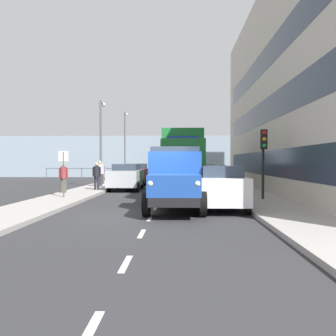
{
  "coord_description": "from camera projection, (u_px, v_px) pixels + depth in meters",
  "views": [
    {
      "loc": [
        -1.0,
        12.54,
        1.88
      ],
      "look_at": [
        -0.29,
        -8.3,
        1.5
      ],
      "focal_mm": 37.89,
      "sensor_mm": 36.0,
      "label": 1
    }
  ],
  "objects": [
    {
      "name": "ground_plane",
      "position": [
        163.0,
        193.0,
        20.86
      ],
      "size": [
        80.0,
        80.0,
        0.0
      ],
      "primitive_type": "plane",
      "color": "#2D2D30"
    },
    {
      "name": "sidewalk_left",
      "position": [
        243.0,
        192.0,
        20.69
      ],
      "size": [
        2.42,
        37.98,
        0.15
      ],
      "primitive_type": "cube",
      "color": "#9E9993",
      "rests_on": "ground_plane"
    },
    {
      "name": "sidewalk_right",
      "position": [
        84.0,
        192.0,
        21.02
      ],
      "size": [
        2.42,
        37.98,
        0.15
      ],
      "primitive_type": "cube",
      "color": "#9E9993",
      "rests_on": "ground_plane"
    },
    {
      "name": "road_centreline_markings",
      "position": [
        162.0,
        195.0,
        20.08
      ],
      "size": [
        0.12,
        33.65,
        0.01
      ],
      "color": "silver",
      "rests_on": "ground_plane"
    },
    {
      "name": "building_terrace",
      "position": [
        314.0,
        90.0,
        21.23
      ],
      "size": [
        6.3,
        26.48,
        12.42
      ],
      "color": "beige",
      "rests_on": "ground_plane"
    },
    {
      "name": "sea_horizon",
      "position": [
        172.0,
        157.0,
        42.78
      ],
      "size": [
        80.0,
        0.8,
        5.0
      ],
      "primitive_type": "cube",
      "color": "#8C9EAD",
      "rests_on": "ground_plane"
    },
    {
      "name": "seawall_railing",
      "position": [
        171.0,
        170.0,
        39.22
      ],
      "size": [
        28.08,
        0.08,
        1.2
      ],
      "color": "#4C5156",
      "rests_on": "ground_plane"
    },
    {
      "name": "truck_vintage_blue",
      "position": [
        175.0,
        180.0,
        13.38
      ],
      "size": [
        2.17,
        5.64,
        2.43
      ],
      "color": "black",
      "rests_on": "ground_plane"
    },
    {
      "name": "lorry_cargo_green",
      "position": [
        183.0,
        159.0,
        22.65
      ],
      "size": [
        2.58,
        8.2,
        3.87
      ],
      "color": "#1E7033",
      "rests_on": "ground_plane"
    },
    {
      "name": "car_white_kerbside_near",
      "position": [
        220.0,
        187.0,
        13.75
      ],
      "size": [
        1.9,
        3.8,
        1.72
      ],
      "color": "white",
      "rests_on": "ground_plane"
    },
    {
      "name": "car_grey_kerbside_1",
      "position": [
        209.0,
        180.0,
        18.99
      ],
      "size": [
        1.9,
        3.92,
        1.72
      ],
      "color": "slate",
      "rests_on": "ground_plane"
    },
    {
      "name": "car_red_kerbside_2",
      "position": [
        202.0,
        176.0,
        24.52
      ],
      "size": [
        1.84,
        4.58,
        1.72
      ],
      "color": "#B21E1E",
      "rests_on": "ground_plane"
    },
    {
      "name": "car_black_kerbside_3",
      "position": [
        198.0,
        173.0,
        30.71
      ],
      "size": [
        1.78,
        4.11,
        1.72
      ],
      "color": "black",
      "rests_on": "ground_plane"
    },
    {
      "name": "car_silver_oppositeside_0",
      "position": [
        127.0,
        176.0,
        23.44
      ],
      "size": [
        1.98,
        4.6,
        1.72
      ],
      "color": "#B7BABF",
      "rests_on": "ground_plane"
    },
    {
      "name": "car_maroon_oppositeside_1",
      "position": [
        137.0,
        174.0,
        29.23
      ],
      "size": [
        1.81,
        4.55,
        1.72
      ],
      "color": "maroon",
      "rests_on": "ground_plane"
    },
    {
      "name": "pedestrian_couple_b",
      "position": [
        63.0,
        175.0,
        19.66
      ],
      "size": [
        0.53,
        0.34,
        1.66
      ],
      "color": "#4C473D",
      "rests_on": "sidewalk_right"
    },
    {
      "name": "pedestrian_by_lamp",
      "position": [
        97.0,
        174.0,
        21.82
      ],
      "size": [
        0.53,
        0.34,
        1.68
      ],
      "color": "black",
      "rests_on": "sidewalk_right"
    },
    {
      "name": "pedestrian_couple_a",
      "position": [
        100.0,
        171.0,
        24.56
      ],
      "size": [
        0.53,
        0.34,
        1.79
      ],
      "color": "#383342",
      "rests_on": "sidewalk_right"
    },
    {
      "name": "pedestrian_with_bag",
      "position": [
        102.0,
        171.0,
        27.41
      ],
      "size": [
        0.53,
        0.34,
        1.65
      ],
      "color": "#4C473D",
      "rests_on": "sidewalk_right"
    },
    {
      "name": "traffic_light_near",
      "position": [
        264.0,
        149.0,
        16.23
      ],
      "size": [
        0.28,
        0.41,
        3.2
      ],
      "color": "black",
      "rests_on": "sidewalk_left"
    },
    {
      "name": "lamp_post_promenade",
      "position": [
        101.0,
        135.0,
        25.85
      ],
      "size": [
        0.32,
        1.14,
        6.16
      ],
      "color": "#59595B",
      "rests_on": "sidewalk_right"
    },
    {
      "name": "lamp_post_far",
      "position": [
        125.0,
        139.0,
        36.63
      ],
      "size": [
        0.32,
        1.14,
        6.88
      ],
      "color": "#59595B",
      "rests_on": "sidewalk_right"
    },
    {
      "name": "street_sign",
      "position": [
        64.0,
        166.0,
        17.24
      ],
      "size": [
        0.5,
        0.07,
        2.25
      ],
      "color": "#4C4C4C",
      "rests_on": "sidewalk_right"
    }
  ]
}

